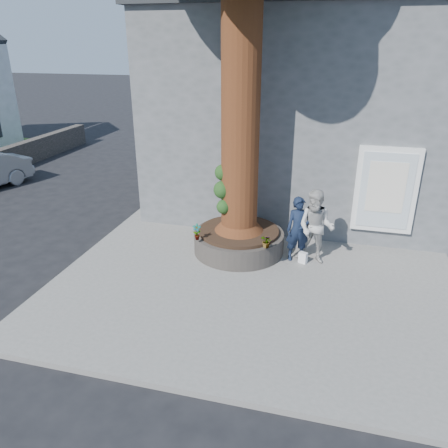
# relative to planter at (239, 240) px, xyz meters

# --- Properties ---
(ground) EXTENTS (120.00, 120.00, 0.00)m
(ground) POSITION_rel_planter_xyz_m (-0.80, -2.00, -0.41)
(ground) COLOR black
(ground) RESTS_ON ground
(pavement) EXTENTS (9.00, 8.00, 0.12)m
(pavement) POSITION_rel_planter_xyz_m (0.70, -1.00, -0.35)
(pavement) COLOR slate
(pavement) RESTS_ON ground
(yellow_line) EXTENTS (0.10, 30.00, 0.01)m
(yellow_line) POSITION_rel_planter_xyz_m (-3.85, -1.00, -0.41)
(yellow_line) COLOR yellow
(yellow_line) RESTS_ON ground
(stone_shop) EXTENTS (10.30, 8.30, 6.30)m
(stone_shop) POSITION_rel_planter_xyz_m (1.70, 5.20, 2.75)
(stone_shop) COLOR #55585A
(stone_shop) RESTS_ON ground
(planter) EXTENTS (2.30, 2.30, 0.60)m
(planter) POSITION_rel_planter_xyz_m (0.00, 0.00, 0.00)
(planter) COLOR black
(planter) RESTS_ON pavement
(man) EXTENTS (0.69, 0.56, 1.63)m
(man) POSITION_rel_planter_xyz_m (1.50, -0.09, 0.52)
(man) COLOR #111B31
(man) RESTS_ON pavement
(woman) EXTENTS (1.02, 0.86, 1.83)m
(woman) POSITION_rel_planter_xyz_m (1.91, -0.09, 0.63)
(woman) COLOR #B4B1AC
(woman) RESTS_ON pavement
(shopping_bag) EXTENTS (0.23, 0.19, 0.28)m
(shopping_bag) POSITION_rel_planter_xyz_m (1.67, -0.25, -0.15)
(shopping_bag) COLOR white
(shopping_bag) RESTS_ON pavement
(plant_a) EXTENTS (0.24, 0.18, 0.40)m
(plant_a) POSITION_rel_planter_xyz_m (-0.85, -0.85, 0.51)
(plant_a) COLOR gray
(plant_a) RESTS_ON planter
(plant_b) EXTENTS (0.31, 0.31, 0.43)m
(plant_b) POSITION_rel_planter_xyz_m (-0.31, 0.02, 0.52)
(plant_b) COLOR gray
(plant_b) RESTS_ON planter
(plant_c) EXTENTS (0.22, 0.22, 0.30)m
(plant_c) POSITION_rel_planter_xyz_m (0.85, -0.85, 0.46)
(plant_c) COLOR gray
(plant_c) RESTS_ON planter
(plant_d) EXTENTS (0.36, 0.36, 0.30)m
(plant_d) POSITION_rel_planter_xyz_m (0.85, -0.85, 0.46)
(plant_d) COLOR gray
(plant_d) RESTS_ON planter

